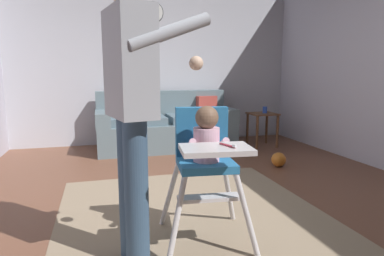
% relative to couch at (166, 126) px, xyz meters
% --- Properties ---
extents(ground, '(6.12, 7.54, 0.10)m').
position_rel_couch_xyz_m(ground, '(-0.03, -2.48, -0.38)').
color(ground, brown).
extents(wall_far, '(5.32, 0.06, 2.61)m').
position_rel_couch_xyz_m(wall_far, '(-0.03, 0.52, 0.97)').
color(wall_far, silver).
rests_on(wall_far, ground).
extents(area_rug, '(2.10, 2.68, 0.01)m').
position_rel_couch_xyz_m(area_rug, '(-0.28, -2.71, -0.33)').
color(area_rug, gray).
rests_on(area_rug, ground).
extents(couch, '(2.04, 0.86, 0.86)m').
position_rel_couch_xyz_m(couch, '(0.00, 0.00, 0.00)').
color(couch, slate).
rests_on(couch, ground).
extents(high_chair, '(0.67, 0.78, 0.93)m').
position_rel_couch_xyz_m(high_chair, '(-0.30, -2.87, 0.31)').
color(high_chair, silver).
rests_on(high_chair, ground).
extents(adult_standing, '(0.58, 0.50, 1.67)m').
position_rel_couch_xyz_m(adult_standing, '(-0.78, -2.97, 0.61)').
color(adult_standing, '#324B65').
rests_on(adult_standing, ground).
extents(toy_ball, '(0.18, 0.18, 0.18)m').
position_rel_couch_xyz_m(toy_ball, '(1.12, -1.41, -0.24)').
color(toy_ball, orange).
rests_on(toy_ball, ground).
extents(side_table, '(0.40, 0.40, 0.52)m').
position_rel_couch_xyz_m(side_table, '(1.47, -0.30, 0.05)').
color(side_table, brown).
rests_on(side_table, ground).
extents(sippy_cup, '(0.07, 0.07, 0.10)m').
position_rel_couch_xyz_m(sippy_cup, '(1.51, -0.30, 0.24)').
color(sippy_cup, '#284CB7').
rests_on(sippy_cup, side_table).
extents(wall_clock, '(0.34, 0.04, 0.34)m').
position_rel_couch_xyz_m(wall_clock, '(-0.09, 0.48, 1.75)').
color(wall_clock, white).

